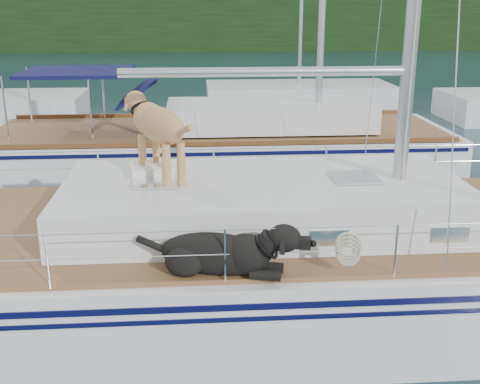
{
  "coord_description": "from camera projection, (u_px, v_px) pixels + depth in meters",
  "views": [
    {
      "loc": [
        -0.07,
        -7.45,
        4.04
      ],
      "look_at": [
        0.5,
        0.2,
        1.6
      ],
      "focal_mm": 45.0,
      "sensor_mm": 36.0,
      "label": 1
    }
  ],
  "objects": [
    {
      "name": "ground",
      "position": [
        205.0,
        307.0,
        8.31
      ],
      "size": [
        120.0,
        120.0,
        0.0
      ],
      "primitive_type": "plane",
      "color": "black",
      "rests_on": "ground"
    },
    {
      "name": "tree_line",
      "position": [
        194.0,
        14.0,
        50.16
      ],
      "size": [
        90.0,
        3.0,
        6.0
      ],
      "primitive_type": "cube",
      "color": "black",
      "rests_on": "ground"
    },
    {
      "name": "shore_bank",
      "position": [
        195.0,
        42.0,
        52.02
      ],
      "size": [
        92.0,
        1.0,
        1.2
      ],
      "primitive_type": "cube",
      "color": "#595147",
      "rests_on": "ground"
    },
    {
      "name": "main_sailboat",
      "position": [
        210.0,
        262.0,
        8.1
      ],
      "size": [
        12.0,
        3.87,
        14.01
      ],
      "color": "white",
      "rests_on": "ground"
    },
    {
      "name": "neighbor_sailboat",
      "position": [
        223.0,
        149.0,
        14.5
      ],
      "size": [
        11.0,
        3.5,
        13.3
      ],
      "color": "white",
      "rests_on": "ground"
    },
    {
      "name": "bg_boat_center",
      "position": [
        299.0,
        96.0,
        23.66
      ],
      "size": [
        7.2,
        3.0,
        11.65
      ],
      "color": "white",
      "rests_on": "ground"
    }
  ]
}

